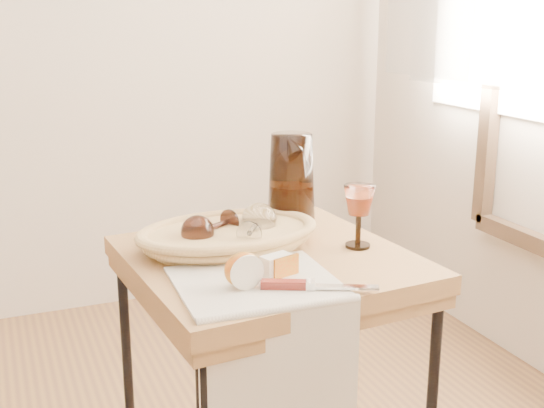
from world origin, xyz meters
name	(u,v)px	position (x,y,z in m)	size (l,w,h in m)	color
side_table	(269,404)	(0.57, 0.17, 0.37)	(0.59, 0.59, 0.75)	brown
tea_towel	(256,283)	(0.48, 0.02, 0.75)	(0.31, 0.28, 0.01)	silver
bread_basket	(228,238)	(0.50, 0.24, 0.77)	(0.37, 0.26, 0.05)	olive
goblet_lying_a	(212,227)	(0.47, 0.26, 0.80)	(0.12, 0.07, 0.07)	#391D15
goblet_lying_b	(255,226)	(0.56, 0.22, 0.80)	(0.13, 0.08, 0.08)	white
pitcher	(291,180)	(0.71, 0.35, 0.86)	(0.16, 0.24, 0.27)	black
wine_goblet	(359,216)	(0.78, 0.14, 0.82)	(0.07, 0.07, 0.15)	white
apple_half	(242,269)	(0.45, 0.00, 0.79)	(0.07, 0.04, 0.07)	red
apple_wedge	(276,265)	(0.53, 0.03, 0.77)	(0.06, 0.03, 0.04)	white
table_knife	(315,285)	(0.57, -0.06, 0.76)	(0.22, 0.02, 0.02)	silver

